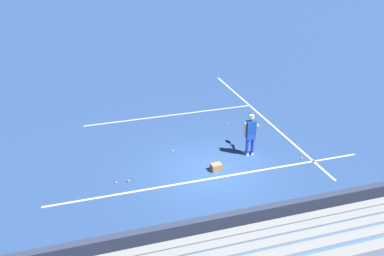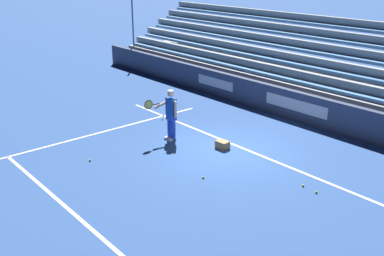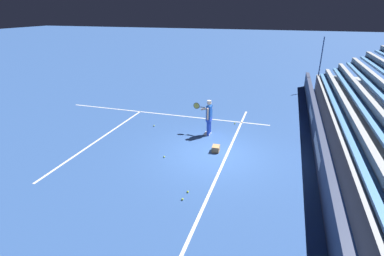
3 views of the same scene
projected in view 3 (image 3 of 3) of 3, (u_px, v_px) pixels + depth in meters
ground_plane at (215, 154)px, 12.52m from camera, size 160.00×160.00×0.00m
court_baseline_white at (226, 156)px, 12.38m from camera, size 12.00×0.10×0.01m
court_sideline_white at (164, 114)px, 17.27m from camera, size 0.10×12.00×0.01m
court_service_line_white at (101, 138)px, 14.05m from camera, size 8.22×0.10×0.01m
back_wall_sponsor_board at (321, 156)px, 11.19m from camera, size 27.16×0.25×1.10m
tennis_player at (209, 117)px, 14.16m from camera, size 0.60×0.98×1.71m
ball_box_cardboard at (216, 149)px, 12.72m from camera, size 0.42×0.32×0.26m
tennis_ball_far_right at (154, 126)px, 15.47m from camera, size 0.07×0.07×0.07m
tennis_ball_toward_net at (235, 123)px, 15.78m from camera, size 0.07×0.07×0.07m
tennis_ball_midcourt at (164, 157)px, 12.24m from camera, size 0.07×0.07×0.07m
tennis_ball_far_left at (188, 192)px, 9.90m from camera, size 0.07×0.07×0.07m
tennis_ball_near_player at (182, 199)px, 9.52m from camera, size 0.07×0.07×0.07m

